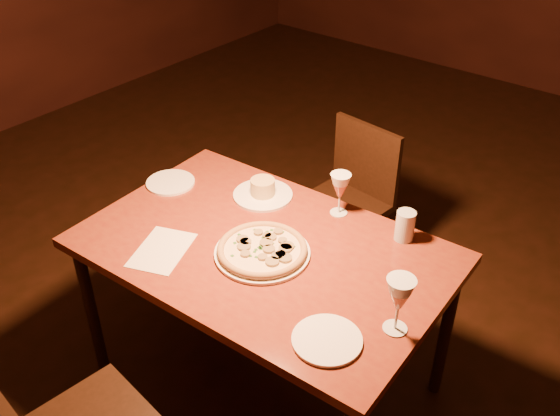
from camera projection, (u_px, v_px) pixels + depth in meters
The scene contains 12 objects.
floor at pixel (306, 359), 2.70m from camera, with size 7.00×7.00×0.00m, color black.
dining_table at pixel (264, 260), 2.26m from camera, with size 1.34×0.90×0.70m.
chair_far at pixel (349, 196), 2.97m from camera, with size 0.41×0.41×0.77m.
pizza_plate at pixel (262, 250), 2.18m from camera, with size 0.34×0.34×0.04m.
ramekin_saucer at pixel (263, 191), 2.48m from camera, with size 0.24×0.24×0.08m.
wine_glass_far at pixel (340, 194), 2.35m from camera, with size 0.08×0.08×0.17m, color #C06550, non-canonical shape.
wine_glass_right at pixel (398, 305), 1.83m from camera, with size 0.09×0.09×0.19m, color #C06550, non-canonical shape.
water_tumbler at pixel (405, 226), 2.23m from camera, with size 0.07×0.07×0.12m, color #B1BAC2.
side_plate_left at pixel (170, 182), 2.57m from camera, with size 0.20×0.20×0.01m, color white.
side_plate_near at pixel (327, 340), 1.84m from camera, with size 0.21×0.21×0.01m, color white.
menu_card at pixel (162, 250), 2.21m from camera, with size 0.17×0.25×0.00m, color white.
pendant_light at pixel (259, 2), 1.74m from camera, with size 0.12×0.12×0.12m, color #FF8E47.
Camera 1 is at (1.09, -1.52, 2.06)m, focal length 40.00 mm.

